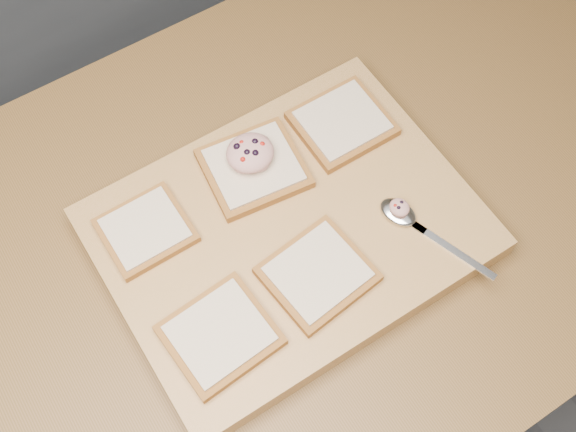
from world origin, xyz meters
name	(u,v)px	position (x,y,z in m)	size (l,w,h in m)	color
ground	(255,403)	(0.00, 0.00, 0.00)	(4.00, 4.00, 0.00)	#515459
island_counter	(245,349)	(0.00, 0.00, 0.45)	(2.00, 0.80, 0.90)	slate
cutting_board	(288,232)	(0.08, -0.02, 0.92)	(0.49, 0.37, 0.04)	tan
bread_far_left	(145,230)	(-0.08, 0.07, 0.95)	(0.11, 0.10, 0.02)	#9E6228
bread_far_center	(254,168)	(0.09, 0.07, 0.95)	(0.14, 0.14, 0.02)	#9E6228
bread_far_right	(342,123)	(0.23, 0.07, 0.95)	(0.13, 0.12, 0.02)	#9E6228
bread_near_left	(220,335)	(-0.07, -0.11, 0.95)	(0.13, 0.12, 0.02)	#9E6228
bread_near_center	(318,274)	(0.07, -0.11, 0.95)	(0.14, 0.13, 0.02)	#9E6228
tuna_salad_dollop	(250,153)	(0.09, 0.08, 0.97)	(0.07, 0.06, 0.03)	tan
spoon	(406,218)	(0.22, -0.10, 0.94)	(0.08, 0.18, 0.01)	silver
spoon_salad	(399,207)	(0.22, -0.09, 0.96)	(0.03, 0.03, 0.02)	tan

